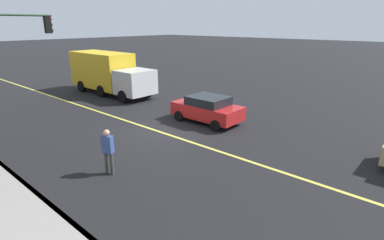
# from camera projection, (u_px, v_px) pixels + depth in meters

# --- Properties ---
(ground) EXTENTS (200.00, 200.00, 0.00)m
(ground) POSITION_uv_depth(u_px,v_px,m) (160.00, 132.00, 15.79)
(ground) COLOR black
(curb_edge) EXTENTS (80.00, 0.16, 0.15)m
(curb_edge) POSITION_uv_depth(u_px,v_px,m) (19.00, 180.00, 10.81)
(curb_edge) COLOR slate
(curb_edge) RESTS_ON ground
(lane_stripe_center) EXTENTS (80.00, 0.16, 0.01)m
(lane_stripe_center) POSITION_uv_depth(u_px,v_px,m) (160.00, 132.00, 15.79)
(lane_stripe_center) COLOR #D8CC4C
(lane_stripe_center) RESTS_ON ground
(car_red) EXTENTS (4.01, 2.09, 1.51)m
(car_red) POSITION_uv_depth(u_px,v_px,m) (207.00, 109.00, 17.20)
(car_red) COLOR red
(car_red) RESTS_ON ground
(truck_yellow) EXTENTS (8.26, 2.58, 3.22)m
(truck_yellow) POSITION_uv_depth(u_px,v_px,m) (108.00, 72.00, 24.02)
(truck_yellow) COLOR silver
(truck_yellow) RESTS_ON ground
(pedestrian_with_backpack) EXTENTS (0.47, 0.45, 1.78)m
(pedestrian_with_backpack) POSITION_uv_depth(u_px,v_px,m) (108.00, 148.00, 11.12)
(pedestrian_with_backpack) COLOR #383838
(pedestrian_with_backpack) RESTS_ON ground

